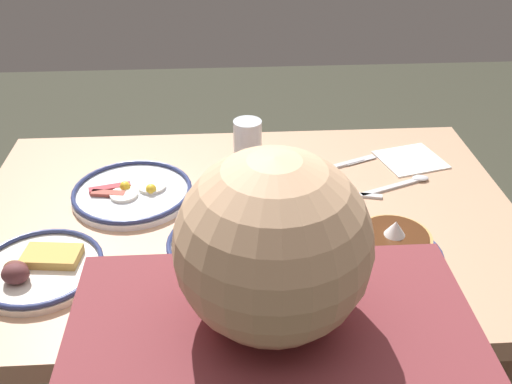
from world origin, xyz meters
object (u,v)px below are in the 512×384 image
(tea_spoon, at_px, (404,183))
(plate_far_companion, at_px, (392,250))
(fork_near, at_px, (318,315))
(plate_near_main, at_px, (132,192))
(fork_far, at_px, (342,193))
(butter_knife, at_px, (339,166))
(paper_napkin, at_px, (410,160))
(drinking_glass, at_px, (248,147))
(coffee_mug, at_px, (150,296))
(plate_far_side, at_px, (38,268))
(plate_center_pancakes, at_px, (227,244))

(tea_spoon, bearing_deg, plate_far_companion, 69.45)
(fork_near, bearing_deg, plate_near_main, -48.45)
(fork_near, xyz_separation_m, tea_spoon, (-0.27, -0.43, 0.00))
(tea_spoon, bearing_deg, fork_far, 12.69)
(plate_near_main, relative_size, plate_far_companion, 1.35)
(tea_spoon, bearing_deg, butter_knife, -34.53)
(paper_napkin, relative_size, tea_spoon, 0.84)
(plate_near_main, distance_m, drinking_glass, 0.30)
(butter_knife, bearing_deg, paper_napkin, -173.61)
(fork_near, bearing_deg, coffee_mug, -2.66)
(plate_far_side, bearing_deg, fork_near, 164.30)
(coffee_mug, height_order, tea_spoon, coffee_mug)
(plate_near_main, height_order, paper_napkin, plate_near_main)
(plate_near_main, bearing_deg, coffee_mug, 101.22)
(plate_center_pancakes, bearing_deg, coffee_mug, 54.50)
(plate_near_main, height_order, plate_far_companion, plate_far_companion)
(plate_far_companion, distance_m, butter_knife, 0.38)
(plate_near_main, height_order, butter_knife, plate_near_main)
(plate_near_main, xyz_separation_m, fork_near, (-0.37, 0.41, -0.01))
(paper_napkin, distance_m, tea_spoon, 0.13)
(plate_far_side, bearing_deg, plate_near_main, -118.70)
(plate_center_pancakes, xyz_separation_m, butter_knife, (-0.29, -0.33, -0.01))
(plate_center_pancakes, distance_m, drinking_glass, 0.34)
(tea_spoon, bearing_deg, plate_near_main, 1.39)
(fork_far, bearing_deg, coffee_mug, 43.33)
(drinking_glass, relative_size, fork_near, 0.69)
(plate_far_companion, distance_m, tea_spoon, 0.31)
(fork_far, bearing_deg, plate_center_pancakes, 35.67)
(coffee_mug, distance_m, drinking_glass, 0.55)
(plate_far_companion, bearing_deg, tea_spoon, -110.55)
(fork_far, relative_size, tea_spoon, 1.01)
(plate_near_main, bearing_deg, plate_far_companion, 153.06)
(plate_far_companion, xyz_separation_m, plate_far_side, (0.68, -0.00, -0.01))
(paper_napkin, bearing_deg, fork_near, 59.50)
(tea_spoon, bearing_deg, paper_napkin, -112.50)
(plate_center_pancakes, relative_size, plate_far_companion, 1.20)
(plate_near_main, relative_size, fork_near, 1.50)
(paper_napkin, bearing_deg, coffee_mug, 41.19)
(plate_far_companion, height_order, coffee_mug, coffee_mug)
(plate_far_companion, distance_m, coffee_mug, 0.47)
(paper_napkin, bearing_deg, plate_far_companion, 68.88)
(plate_center_pancakes, xyz_separation_m, plate_far_side, (0.36, 0.06, -0.00))
(coffee_mug, bearing_deg, plate_near_main, -78.78)
(fork_far, height_order, tea_spoon, tea_spoon)
(drinking_glass, relative_size, paper_napkin, 0.85)
(butter_knife, bearing_deg, fork_near, 75.72)
(plate_far_side, bearing_deg, plate_far_companion, 179.88)
(drinking_glass, height_order, butter_knife, drinking_glass)
(plate_far_companion, relative_size, paper_napkin, 1.36)
(plate_center_pancakes, bearing_deg, fork_near, 127.65)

